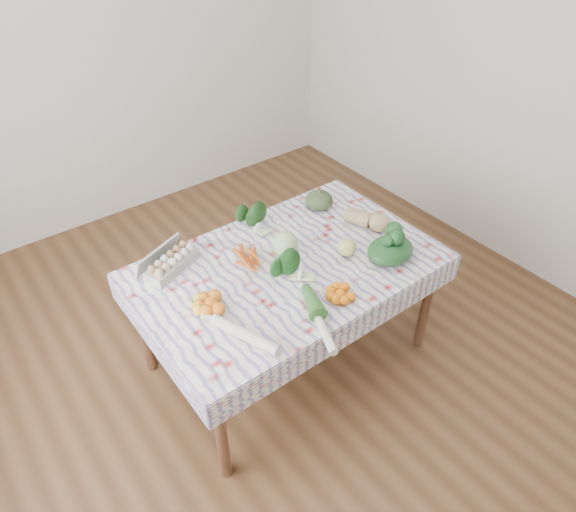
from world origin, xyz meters
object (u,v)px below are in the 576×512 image
object	(u,v)px
egg_carton	(172,263)
kabocha_squash	(319,200)
dining_table	(288,276)
cabbage	(285,244)
grapefruit	(347,247)
butternut_squash	(368,218)

from	to	relation	value
egg_carton	kabocha_squash	world-z (taller)	kabocha_squash
kabocha_squash	dining_table	bearing A→B (deg)	-146.22
cabbage	grapefruit	world-z (taller)	cabbage
kabocha_squash	grapefruit	world-z (taller)	kabocha_squash
dining_table	butternut_squash	xyz separation A→B (m)	(0.60, -0.00, 0.15)
dining_table	grapefruit	distance (m)	0.37
kabocha_squash	cabbage	xyz separation A→B (m)	(-0.46, -0.25, 0.01)
egg_carton	butternut_squash	bearing A→B (deg)	-38.92
egg_carton	grapefruit	xyz separation A→B (m)	(0.84, -0.48, 0.01)
dining_table	kabocha_squash	bearing A→B (deg)	33.78
egg_carton	cabbage	size ratio (longest dim) A/B	2.26
dining_table	kabocha_squash	size ratio (longest dim) A/B	9.06
butternut_squash	grapefruit	xyz separation A→B (m)	(-0.29, -0.13, -0.01)
grapefruit	cabbage	bearing A→B (deg)	141.87
dining_table	egg_carton	world-z (taller)	egg_carton
cabbage	butternut_squash	bearing A→B (deg)	-8.62
kabocha_squash	butternut_squash	bearing A→B (deg)	-73.15
egg_carton	grapefruit	world-z (taller)	grapefruit
cabbage	egg_carton	bearing A→B (deg)	155.15
dining_table	butternut_squash	distance (m)	0.62
kabocha_squash	egg_carton	bearing A→B (deg)	179.42
kabocha_squash	cabbage	bearing A→B (deg)	-150.93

